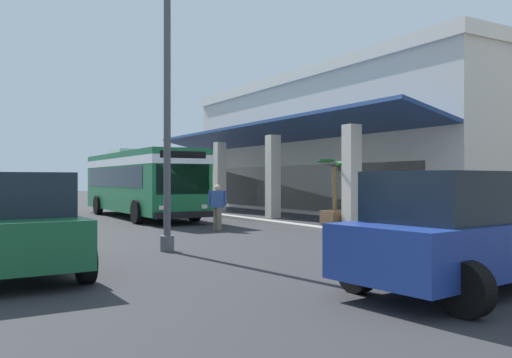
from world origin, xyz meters
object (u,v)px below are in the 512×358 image
Objects in this scene: parked_suv_blue at (467,229)px; potted_palm at (335,209)px; parked_suv_green at (14,222)px; pedestrian at (217,205)px; transit_bus at (140,179)px; lot_light_pole at (167,89)px.

parked_suv_blue is 12.15m from potted_palm.
parked_suv_green is 2.92× the size of pedestrian.
transit_bus is 2.26× the size of parked_suv_blue.
parked_suv_blue is (19.11, -0.65, -0.84)m from transit_bus.
transit_bus is 7.72m from pedestrian.
lot_light_pole reaches higher than parked_suv_blue.
lot_light_pole is at bearing 112.33° from parked_suv_green.
lot_light_pole is (3.60, -8.40, 3.51)m from potted_palm.
transit_bus is 12.70m from lot_light_pole.
pedestrian is 4.86m from potted_palm.
parked_suv_blue is at bearing -28.75° from potted_palm.
parked_suv_green is at bearing -131.07° from parked_suv_blue.
pedestrian is (-11.46, 1.06, -0.09)m from parked_suv_blue.
transit_bus is 15.31m from parked_suv_green.
parked_suv_blue is at bearing -1.95° from transit_bus.
transit_bus is at bearing 152.88° from parked_suv_green.
parked_suv_blue is 1.86× the size of potted_palm.
parked_suv_blue is at bearing 48.93° from parked_suv_green.
parked_suv_blue reaches higher than pedestrian.
parked_suv_blue is 8.13m from lot_light_pole.
lot_light_pole reaches higher than parked_suv_green.
potted_palm is at bearing 31.50° from transit_bus.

